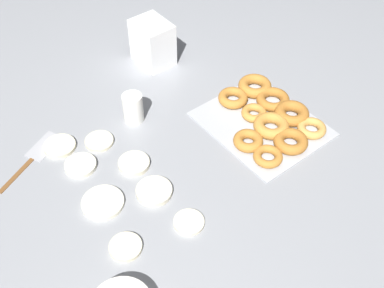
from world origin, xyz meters
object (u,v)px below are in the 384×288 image
(container_stack, at_px, (153,42))
(paper_cup, at_px, (133,108))
(spatula, at_px, (39,152))
(pancake_5, at_px, (103,203))
(pancake_7, at_px, (81,165))
(pancake_3, at_px, (99,141))
(donut_tray, at_px, (269,118))
(pancake_4, at_px, (126,247))
(pancake_2, at_px, (189,222))
(pancake_6, at_px, (154,191))
(pancake_1, at_px, (134,164))
(pancake_0, at_px, (60,146))

(container_stack, height_order, paper_cup, container_stack)
(paper_cup, xyz_separation_m, spatula, (0.06, 0.31, -0.05))
(pancake_5, relative_size, pancake_7, 1.26)
(pancake_3, height_order, donut_tray, donut_tray)
(pancake_4, height_order, pancake_5, same)
(pancake_4, bearing_deg, pancake_7, -8.11)
(pancake_4, height_order, pancake_7, pancake_7)
(pancake_7, bearing_deg, pancake_2, -160.05)
(spatula, bearing_deg, container_stack, -8.93)
(pancake_6, bearing_deg, pancake_7, 28.41)
(pancake_1, distance_m, pancake_2, 0.26)
(pancake_6, height_order, container_stack, container_stack)
(container_stack, bearing_deg, pancake_2, 152.35)
(pancake_7, bearing_deg, pancake_3, -60.62)
(pancake_5, distance_m, donut_tray, 0.59)
(pancake_6, bearing_deg, pancake_0, 21.48)
(pancake_5, bearing_deg, pancake_4, 170.38)
(pancake_2, xyz_separation_m, pancake_5, (0.20, 0.15, 0.00))
(pancake_5, xyz_separation_m, pancake_7, (0.16, -0.02, 0.00))
(pancake_2, xyz_separation_m, pancake_7, (0.35, 0.13, 0.00))
(pancake_4, xyz_separation_m, donut_tray, (0.11, -0.61, 0.01))
(pancake_0, height_order, paper_cup, paper_cup)
(pancake_0, distance_m, pancake_4, 0.42)
(donut_tray, bearing_deg, pancake_3, 61.77)
(pancake_0, relative_size, pancake_2, 1.18)
(pancake_0, bearing_deg, pancake_3, -117.85)
(container_stack, bearing_deg, pancake_6, 145.15)
(pancake_0, xyz_separation_m, pancake_6, (-0.32, -0.13, 0.00))
(pancake_7, height_order, donut_tray, donut_tray)
(pancake_3, xyz_separation_m, paper_cup, (0.02, -0.14, 0.04))
(pancake_3, height_order, paper_cup, paper_cup)
(pancake_7, height_order, container_stack, container_stack)
(pancake_5, height_order, pancake_6, pancake_6)
(pancake_5, bearing_deg, container_stack, -47.12)
(pancake_2, relative_size, pancake_6, 0.81)
(pancake_3, xyz_separation_m, donut_tray, (-0.25, -0.47, 0.01))
(paper_cup, bearing_deg, spatula, 79.86)
(pancake_1, xyz_separation_m, pancake_6, (-0.12, 0.01, 0.00))
(pancake_2, distance_m, pancake_4, 0.18)
(pancake_2, bearing_deg, pancake_3, 4.78)
(pancake_3, distance_m, container_stack, 0.45)
(pancake_7, relative_size, container_stack, 0.59)
(pancake_2, height_order, pancake_6, pancake_6)
(pancake_5, height_order, container_stack, container_stack)
(pancake_6, xyz_separation_m, donut_tray, (0.01, -0.45, 0.01))
(pancake_4, height_order, paper_cup, paper_cup)
(pancake_0, distance_m, container_stack, 0.52)
(container_stack, height_order, spatula, container_stack)
(pancake_5, relative_size, container_stack, 0.74)
(pancake_2, bearing_deg, pancake_4, 77.07)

